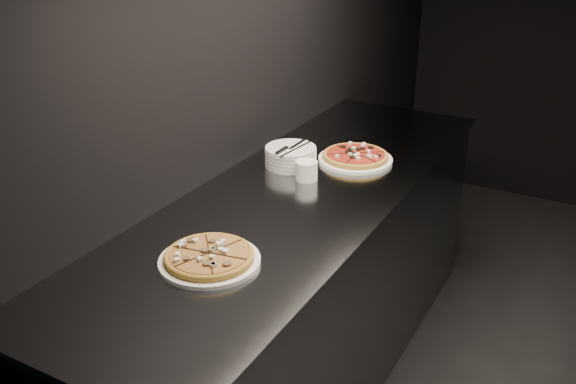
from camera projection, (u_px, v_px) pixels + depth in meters
The scene contains 7 objects.
wall_left at pixel (216, 57), 2.45m from camera, with size 0.02×5.00×2.80m, color black.
counter at pixel (299, 291), 2.68m from camera, with size 0.74×2.44×0.92m.
pizza_mushroom at pixel (209, 258), 1.99m from camera, with size 0.33×0.33×0.04m.
pizza_tomato at pixel (355, 157), 2.76m from camera, with size 0.37×0.37×0.04m.
plate_stack at pixel (291, 156), 2.71m from camera, with size 0.22×0.22×0.08m.
cutlery at pixel (291, 148), 2.68m from camera, with size 0.09×0.23×0.01m.
ramekin at pixel (306, 170), 2.57m from camera, with size 0.09×0.09×0.08m.
Camera 1 is at (-1.07, -2.00, 1.96)m, focal length 40.00 mm.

